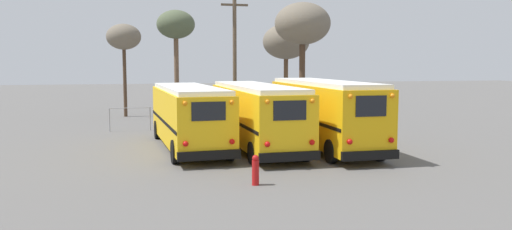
% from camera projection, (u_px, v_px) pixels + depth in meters
% --- Properties ---
extents(ground_plane, '(160.00, 160.00, 0.00)m').
position_uv_depth(ground_plane, '(258.00, 149.00, 23.90)').
color(ground_plane, '#5B5956').
extents(school_bus_0, '(3.03, 9.98, 3.00)m').
position_uv_depth(school_bus_0, '(189.00, 115.00, 23.97)').
color(school_bus_0, yellow).
rests_on(school_bus_0, ground).
extents(school_bus_1, '(2.67, 10.63, 3.07)m').
position_uv_depth(school_bus_1, '(256.00, 114.00, 24.22)').
color(school_bus_1, yellow).
rests_on(school_bus_1, ground).
extents(school_bus_2, '(2.52, 10.39, 3.26)m').
position_uv_depth(school_bus_2, '(323.00, 111.00, 24.26)').
color(school_bus_2, '#EAAA0F').
rests_on(school_bus_2, ground).
extents(utility_pole, '(1.80, 0.26, 9.02)m').
position_uv_depth(utility_pole, '(235.00, 54.00, 33.19)').
color(utility_pole, brown).
rests_on(utility_pole, ground).
extents(bare_tree_0, '(3.14, 3.14, 8.47)m').
position_uv_depth(bare_tree_0, '(176.00, 26.00, 41.04)').
color(bare_tree_0, brown).
rests_on(bare_tree_0, ground).
extents(bare_tree_1, '(3.99, 3.99, 8.41)m').
position_uv_depth(bare_tree_1, '(303.00, 25.00, 35.49)').
color(bare_tree_1, '#473323').
rests_on(bare_tree_1, ground).
extents(bare_tree_2, '(3.98, 3.98, 7.43)m').
position_uv_depth(bare_tree_2, '(286.00, 42.00, 42.32)').
color(bare_tree_2, brown).
rests_on(bare_tree_2, ground).
extents(bare_tree_3, '(2.61, 2.61, 7.09)m').
position_uv_depth(bare_tree_3, '(124.00, 38.00, 37.93)').
color(bare_tree_3, '#473323').
rests_on(bare_tree_3, ground).
extents(fence_line, '(14.46, 0.06, 1.42)m').
position_uv_depth(fence_line, '(227.00, 113.00, 31.71)').
color(fence_line, '#939399').
rests_on(fence_line, ground).
extents(fire_hydrant, '(0.24, 0.24, 1.03)m').
position_uv_depth(fire_hydrant, '(255.00, 170.00, 16.79)').
color(fire_hydrant, '#B21414').
rests_on(fire_hydrant, ground).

